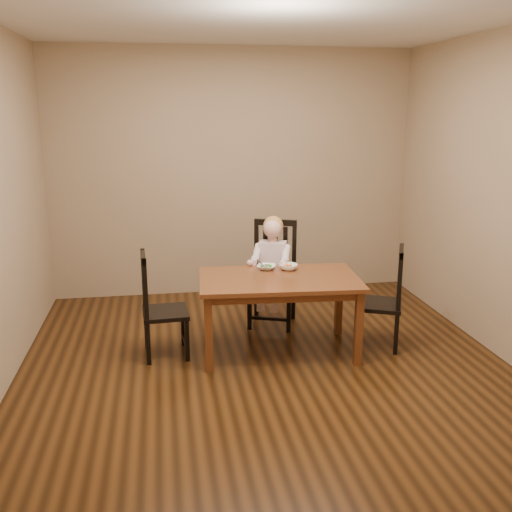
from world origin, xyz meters
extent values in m
cube|color=#46270E|center=(0.00, 0.00, 0.00)|extent=(4.00, 4.00, 0.01)
cube|color=silver|center=(0.00, 0.00, 2.70)|extent=(4.00, 4.00, 0.01)
cube|color=#9D8363|center=(0.00, 2.00, 1.35)|extent=(4.00, 0.01, 2.70)
cube|color=#9D8363|center=(0.00, -2.00, 1.35)|extent=(4.00, 0.01, 2.70)
cube|color=#9D8363|center=(2.00, 0.00, 1.35)|extent=(0.01, 4.00, 2.70)
cube|color=#552E13|center=(0.16, 0.23, 0.65)|extent=(1.40, 0.90, 0.04)
cube|color=#552E13|center=(0.16, 0.23, 0.60)|extent=(1.28, 0.78, 0.07)
cube|color=#552E13|center=(-0.47, -0.07, 0.32)|extent=(0.07, 0.07, 0.64)
cube|color=#552E13|center=(0.75, -0.15, 0.32)|extent=(0.07, 0.07, 0.64)
cube|color=#552E13|center=(-0.42, 0.61, 0.32)|extent=(0.07, 0.07, 0.64)
cube|color=#552E13|center=(0.79, 0.53, 0.32)|extent=(0.07, 0.07, 0.64)
cube|color=black|center=(0.23, 0.88, 0.43)|extent=(0.55, 0.54, 0.04)
cube|color=black|center=(0.47, 0.98, 0.20)|extent=(0.05, 0.05, 0.41)
cube|color=black|center=(0.12, 1.11, 0.20)|extent=(0.05, 0.05, 0.41)
cube|color=black|center=(0.35, 0.65, 0.20)|extent=(0.05, 0.05, 0.41)
cube|color=black|center=(-0.01, 0.77, 0.20)|extent=(0.05, 0.05, 0.41)
cube|color=black|center=(0.47, 0.98, 0.73)|extent=(0.05, 0.05, 0.56)
cube|color=black|center=(0.12, 1.11, 0.73)|extent=(0.05, 0.05, 0.56)
cube|color=black|center=(0.29, 1.05, 0.98)|extent=(0.40, 0.17, 0.06)
cube|color=black|center=(0.39, 1.01, 0.70)|extent=(0.05, 0.03, 0.49)
cube|color=black|center=(0.29, 1.05, 0.70)|extent=(0.05, 0.03, 0.49)
cube|color=black|center=(0.20, 1.08, 0.70)|extent=(0.05, 0.03, 0.49)
cube|color=black|center=(-0.80, 0.32, 0.38)|extent=(0.40, 0.41, 0.04)
cube|color=black|center=(-0.97, 0.48, 0.18)|extent=(0.04, 0.04, 0.36)
cube|color=black|center=(-0.95, 0.14, 0.18)|extent=(0.04, 0.04, 0.36)
cube|color=black|center=(-0.65, 0.50, 0.18)|extent=(0.04, 0.04, 0.36)
cube|color=black|center=(-0.63, 0.16, 0.18)|extent=(0.04, 0.04, 0.36)
cube|color=black|center=(-0.97, 0.48, 0.65)|extent=(0.04, 0.04, 0.51)
cube|color=black|center=(-0.95, 0.14, 0.65)|extent=(0.04, 0.04, 0.51)
cube|color=black|center=(-0.96, 0.31, 0.88)|extent=(0.05, 0.37, 0.05)
cube|color=black|center=(-0.97, 0.40, 0.63)|extent=(0.02, 0.04, 0.44)
cube|color=black|center=(-0.96, 0.31, 0.63)|extent=(0.02, 0.04, 0.44)
cube|color=black|center=(-0.95, 0.22, 0.63)|extent=(0.02, 0.04, 0.44)
cube|color=black|center=(1.07, 0.22, 0.38)|extent=(0.50, 0.51, 0.04)
cube|color=black|center=(1.14, 0.00, 0.18)|extent=(0.05, 0.05, 0.36)
cube|color=black|center=(1.28, 0.31, 0.18)|extent=(0.05, 0.05, 0.36)
cube|color=black|center=(0.85, 0.13, 0.18)|extent=(0.05, 0.05, 0.36)
cube|color=black|center=(0.99, 0.44, 0.18)|extent=(0.05, 0.05, 0.36)
cube|color=black|center=(1.14, 0.00, 0.65)|extent=(0.05, 0.05, 0.50)
cube|color=black|center=(1.28, 0.31, 0.65)|extent=(0.05, 0.05, 0.50)
cube|color=black|center=(1.21, 0.15, 0.88)|extent=(0.18, 0.35, 0.05)
cube|color=black|center=(1.18, 0.07, 0.62)|extent=(0.03, 0.04, 0.43)
cube|color=black|center=(1.21, 0.15, 0.62)|extent=(0.03, 0.04, 0.43)
cube|color=black|center=(1.25, 0.23, 0.62)|extent=(0.03, 0.04, 0.43)
imported|color=white|center=(0.10, 0.49, 0.69)|extent=(0.21, 0.21, 0.04)
imported|color=white|center=(0.29, 0.45, 0.70)|extent=(0.18, 0.18, 0.05)
cube|color=silver|center=(0.06, 0.47, 0.72)|extent=(0.05, 0.13, 0.05)
cube|color=silver|center=(0.06, 0.47, 0.71)|extent=(0.04, 0.04, 0.01)
camera|label=1|loc=(-0.79, -4.29, 2.06)|focal=40.00mm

